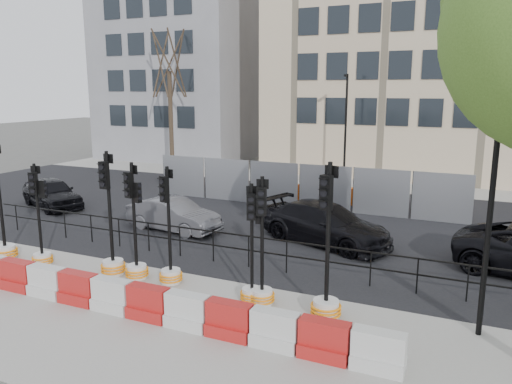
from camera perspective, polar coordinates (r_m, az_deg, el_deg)
The scene contains 23 objects.
ground at distance 14.59m, azimuth -7.20°, elevation -9.40°, with size 120.00×120.00×0.00m, color #51514C.
sidewalk_near at distance 12.35m, azimuth -14.68°, elevation -13.73°, with size 40.00×6.00×0.02m, color gray.
road at distance 20.58m, azimuth 3.00°, elevation -2.97°, with size 40.00×14.00×0.03m, color black.
sidewalk_far at distance 28.96m, azimuth 9.50°, elevation 1.19°, with size 40.00×4.00×0.02m, color gray.
building_grey at distance 39.72m, azimuth -8.24°, elevation 14.18°, with size 11.00×9.06×14.00m.
building_cream at distance 34.15m, azimuth 16.18°, elevation 17.64°, with size 15.00×10.06×18.00m.
kerb_railing at distance 15.34m, azimuth -4.92°, elevation -5.57°, with size 18.00×0.04×1.00m.
heras_fencing at distance 23.00m, azimuth 5.53°, elevation 0.26°, with size 14.33×1.72×2.00m.
lamp_post_far at distance 27.44m, azimuth 10.19°, elevation 7.36°, with size 0.12×0.56×6.00m.
lamp_post_near at distance 11.23m, azimuth 25.41°, elevation 0.23°, with size 0.12×0.56×6.00m.
tree_bare_far at distance 32.64m, azimuth -9.91°, elevation 14.07°, with size 2.00×2.00×9.00m.
barrier_row at distance 12.34m, azimuth -14.17°, elevation -11.91°, with size 12.55×0.50×0.80m.
traffic_signal_a at distance 17.37m, azimuth -26.92°, elevation -4.50°, with size 0.73×0.73×3.69m.
traffic_signal_b at distance 16.31m, azimuth -23.35°, elevation -5.26°, with size 0.61×0.61×3.11m.
traffic_signal_c at distance 14.84m, azimuth -16.15°, elevation -6.41°, with size 0.70×0.70×3.57m.
traffic_signal_d at distance 14.34m, azimuth -13.58°, elevation -6.69°, with size 0.65×0.65×3.30m.
traffic_signal_e at distance 13.87m, azimuth -9.81°, elevation -7.67°, with size 0.64×0.64×3.25m.
traffic_signal_f at distance 12.50m, azimuth -0.43°, elevation -9.46°, with size 0.60×0.60×3.02m.
traffic_signal_g at distance 12.40m, azimuth 0.68°, elevation -9.91°, with size 0.63×0.63×3.22m.
traffic_signal_h at distance 11.77m, azimuth 8.01°, elevation -10.77°, with size 0.72×0.72×3.68m.
car_a at distance 24.05m, azimuth -22.29°, elevation -0.09°, with size 4.23×3.01×1.34m, color black.
car_b at distance 18.90m, azimuth -9.42°, elevation -2.58°, with size 3.88×1.80×1.23m, color #505055.
car_c at distance 17.28m, azimuth 7.93°, elevation -3.61°, with size 5.17×3.42×1.39m, color black.
Camera 1 is at (7.20, -11.56, 5.25)m, focal length 35.00 mm.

